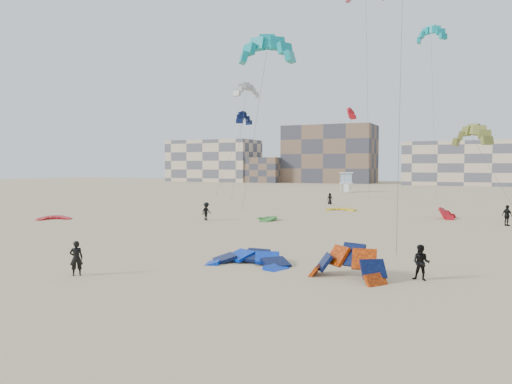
% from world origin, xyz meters
% --- Properties ---
extents(ground, '(320.00, 320.00, 0.00)m').
position_xyz_m(ground, '(0.00, 0.00, 0.00)').
color(ground, tan).
rests_on(ground, ground).
extents(kite_ground_blue, '(4.56, 4.81, 2.42)m').
position_xyz_m(kite_ground_blue, '(4.25, 4.46, 0.00)').
color(kite_ground_blue, '#0341E3').
rests_on(kite_ground_blue, ground).
extents(kite_ground_orange, '(4.66, 4.60, 3.80)m').
position_xyz_m(kite_ground_orange, '(9.93, 3.41, 0.00)').
color(kite_ground_orange, '#FF4C09').
rests_on(kite_ground_orange, ground).
extents(kite_ground_red, '(4.26, 4.26, 1.01)m').
position_xyz_m(kite_ground_red, '(-23.11, 16.69, 0.00)').
color(kite_ground_red, '#BA130E').
rests_on(kite_ground_red, ground).
extents(kite_ground_green, '(4.16, 4.08, 1.32)m').
position_xyz_m(kite_ground_green, '(-3.82, 25.05, 0.00)').
color(kite_ground_green, '#278B31').
rests_on(kite_ground_green, ground).
extents(kite_ground_red_far, '(3.13, 3.01, 3.09)m').
position_xyz_m(kite_ground_red_far, '(12.24, 34.08, 0.00)').
color(kite_ground_red_far, '#BA130E').
rests_on(kite_ground_red_far, ground).
extents(kite_ground_yellow, '(3.39, 3.58, 0.62)m').
position_xyz_m(kite_ground_yellow, '(-0.03, 38.64, 0.00)').
color(kite_ground_yellow, yellow).
rests_on(kite_ground_yellow, ground).
extents(kitesurfer_main, '(0.73, 0.72, 1.70)m').
position_xyz_m(kitesurfer_main, '(-2.11, -1.44, 0.85)').
color(kitesurfer_main, black).
rests_on(kitesurfer_main, ground).
extents(kitesurfer_b, '(0.87, 0.71, 1.66)m').
position_xyz_m(kitesurfer_b, '(13.14, 4.56, 0.83)').
color(kitesurfer_b, black).
rests_on(kitesurfer_b, ground).
extents(kitesurfer_c, '(0.88, 1.25, 1.76)m').
position_xyz_m(kitesurfer_c, '(-9.01, 22.43, 0.88)').
color(kitesurfer_c, black).
rests_on(kitesurfer_c, ground).
extents(kitesurfer_d, '(1.08, 1.10, 1.86)m').
position_xyz_m(kitesurfer_d, '(17.44, 29.79, 0.93)').
color(kitesurfer_d, black).
rests_on(kitesurfer_d, ground).
extents(kitesurfer_e, '(0.88, 0.71, 1.57)m').
position_xyz_m(kitesurfer_e, '(-3.89, 46.98, 0.78)').
color(kitesurfer_e, black).
rests_on(kitesurfer_e, ground).
extents(kite_fly_teal_a, '(7.59, 7.76, 15.54)m').
position_xyz_m(kite_fly_teal_a, '(-1.19, 19.28, 14.83)').
color(kite_fly_teal_a, '#14ABAF').
rests_on(kite_fly_teal_a, ground).
extents(kite_fly_grey, '(4.45, 6.90, 14.58)m').
position_xyz_m(kite_fly_grey, '(-11.43, 36.34, 14.47)').
color(kite_fly_grey, silver).
rests_on(kite_fly_grey, ground).
extents(kite_fly_olive, '(6.48, 5.91, 8.39)m').
position_xyz_m(kite_fly_olive, '(14.37, 31.61, 8.00)').
color(kite_fly_olive, olive).
rests_on(kite_fly_olive, ground).
extents(kite_fly_navy, '(4.10, 6.45, 12.50)m').
position_xyz_m(kite_fly_navy, '(-17.84, 48.50, 12.35)').
color(kite_fly_navy, '#0A1B42').
rests_on(kite_fly_navy, ground).
extents(kite_fly_teal_b, '(4.97, 5.02, 23.75)m').
position_xyz_m(kite_fly_teal_b, '(8.12, 55.12, 23.58)').
color(kite_fly_teal_b, '#14ABAF').
rests_on(kite_fly_teal_b, ground).
extents(kite_fly_red, '(3.78, 3.66, 13.56)m').
position_xyz_m(kite_fly_red, '(-3.43, 56.64, 13.22)').
color(kite_fly_red, '#BA130E').
rests_on(kite_fly_red, ground).
extents(lifeguard_tower_far, '(3.48, 5.85, 4.01)m').
position_xyz_m(lifeguard_tower_far, '(-10.39, 80.05, 1.99)').
color(lifeguard_tower_far, white).
rests_on(lifeguard_tower_far, ground).
extents(condo_west_a, '(30.00, 15.00, 14.00)m').
position_xyz_m(condo_west_a, '(-70.00, 130.00, 7.00)').
color(condo_west_a, beige).
rests_on(condo_west_a, ground).
extents(condo_west_b, '(28.00, 14.00, 18.00)m').
position_xyz_m(condo_west_b, '(-30.00, 134.00, 9.00)').
color(condo_west_b, brown).
rests_on(condo_west_b, ground).
extents(condo_mid, '(32.00, 16.00, 12.00)m').
position_xyz_m(condo_mid, '(10.00, 130.00, 6.00)').
color(condo_mid, beige).
rests_on(condo_mid, ground).
extents(condo_fill_left, '(12.00, 10.00, 8.00)m').
position_xyz_m(condo_fill_left, '(-50.00, 128.00, 4.00)').
color(condo_fill_left, brown).
rests_on(condo_fill_left, ground).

